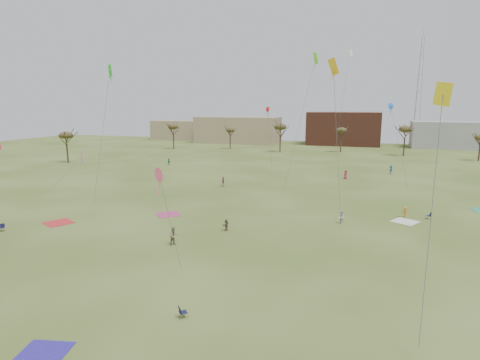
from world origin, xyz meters
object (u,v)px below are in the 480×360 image
(camp_chair_left, at_px, (2,229))
(radio_tower, at_px, (418,92))
(camp_chair_center, at_px, (183,314))
(camp_chair_right, at_px, (429,217))

(camp_chair_left, xyz_separation_m, radio_tower, (55.28, 124.57, 18.95))
(camp_chair_left, height_order, camp_chair_center, same)
(camp_chair_center, bearing_deg, camp_chair_left, 25.35)
(camp_chair_left, bearing_deg, camp_chair_right, -8.14)
(camp_chair_center, distance_m, radio_tower, 139.06)
(camp_chair_left, relative_size, camp_chair_center, 1.00)
(camp_chair_right, bearing_deg, radio_tower, 165.66)
(radio_tower, bearing_deg, camp_chair_left, -113.93)
(camp_chair_right, height_order, radio_tower, radio_tower)
(camp_chair_left, relative_size, radio_tower, 0.02)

